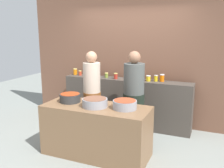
% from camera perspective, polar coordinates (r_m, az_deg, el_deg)
% --- Properties ---
extents(ground, '(12.00, 12.00, 0.00)m').
position_cam_1_polar(ground, '(4.52, -1.78, -14.01)').
color(ground, gray).
extents(storefront_wall, '(4.80, 0.12, 3.00)m').
position_cam_1_polar(storefront_wall, '(5.43, 4.56, 6.93)').
color(storefront_wall, brown).
rests_on(storefront_wall, ground).
extents(display_shelf, '(2.70, 0.36, 1.00)m').
position_cam_1_polar(display_shelf, '(5.29, 3.17, -4.23)').
color(display_shelf, '#423A34').
rests_on(display_shelf, ground).
extents(prep_table, '(1.70, 0.70, 0.82)m').
position_cam_1_polar(prep_table, '(4.10, -3.60, -10.53)').
color(prep_table, brown).
rests_on(prep_table, ground).
extents(preserve_jar_0, '(0.09, 0.09, 0.14)m').
position_cam_1_polar(preserve_jar_0, '(5.73, -8.37, 2.79)').
color(preserve_jar_0, '#CB6B0F').
rests_on(preserve_jar_0, display_shelf).
extents(preserve_jar_1, '(0.07, 0.07, 0.10)m').
position_cam_1_polar(preserve_jar_1, '(5.65, -7.28, 2.51)').
color(preserve_jar_1, '#B33921').
rests_on(preserve_jar_1, display_shelf).
extents(preserve_jar_2, '(0.09, 0.09, 0.11)m').
position_cam_1_polar(preserve_jar_2, '(5.54, -4.93, 2.39)').
color(preserve_jar_2, '#AB2F0B').
rests_on(preserve_jar_2, display_shelf).
extents(preserve_jar_3, '(0.07, 0.07, 0.14)m').
position_cam_1_polar(preserve_jar_3, '(5.48, -3.12, 2.49)').
color(preserve_jar_3, '#461B44').
rests_on(preserve_jar_3, display_shelf).
extents(preserve_jar_4, '(0.07, 0.07, 0.10)m').
position_cam_1_polar(preserve_jar_4, '(5.34, -1.28, 2.03)').
color(preserve_jar_4, olive).
rests_on(preserve_jar_4, display_shelf).
extents(preserve_jar_5, '(0.08, 0.08, 0.12)m').
position_cam_1_polar(preserve_jar_5, '(5.19, 0.85, 1.84)').
color(preserve_jar_5, '#A42A1F').
rests_on(preserve_jar_5, display_shelf).
extents(preserve_jar_6, '(0.08, 0.08, 0.10)m').
position_cam_1_polar(preserve_jar_6, '(5.16, 4.04, 1.64)').
color(preserve_jar_6, olive).
rests_on(preserve_jar_6, display_shelf).
extents(preserve_jar_7, '(0.08, 0.08, 0.14)m').
position_cam_1_polar(preserve_jar_7, '(5.09, 4.94, 1.71)').
color(preserve_jar_7, brown).
rests_on(preserve_jar_7, display_shelf).
extents(preserve_jar_8, '(0.09, 0.09, 0.13)m').
position_cam_1_polar(preserve_jar_8, '(5.13, 6.40, 1.69)').
color(preserve_jar_8, yellow).
rests_on(preserve_jar_8, display_shelf).
extents(preserve_jar_9, '(0.09, 0.09, 0.11)m').
position_cam_1_polar(preserve_jar_9, '(5.01, 8.27, 1.29)').
color(preserve_jar_9, gold).
rests_on(preserve_jar_9, display_shelf).
extents(preserve_jar_10, '(0.07, 0.07, 0.12)m').
position_cam_1_polar(preserve_jar_10, '(5.02, 9.95, 1.31)').
color(preserve_jar_10, gold).
rests_on(preserve_jar_10, display_shelf).
extents(preserve_jar_11, '(0.09, 0.09, 0.14)m').
position_cam_1_polar(preserve_jar_11, '(5.01, 11.33, 1.37)').
color(preserve_jar_11, '#E3610A').
rests_on(preserve_jar_11, display_shelf).
extents(cooking_pot_left, '(0.34, 0.34, 0.14)m').
position_cam_1_polar(cooking_pot_left, '(4.22, -9.51, -3.13)').
color(cooking_pot_left, '#2D2D2D').
rests_on(cooking_pot_left, prep_table).
extents(cooking_pot_center, '(0.39, 0.39, 0.13)m').
position_cam_1_polar(cooking_pot_center, '(3.92, -3.94, -4.24)').
color(cooking_pot_center, gray).
rests_on(cooking_pot_center, prep_table).
extents(cooking_pot_right, '(0.37, 0.37, 0.13)m').
position_cam_1_polar(cooking_pot_right, '(3.81, 2.94, -4.69)').
color(cooking_pot_right, gray).
rests_on(cooking_pot_right, prep_table).
extents(cook_with_tongs, '(0.32, 0.32, 1.63)m').
position_cam_1_polar(cook_with_tongs, '(4.65, -4.55, -3.47)').
color(cook_with_tongs, brown).
rests_on(cook_with_tongs, ground).
extents(cook_in_cap, '(0.38, 0.38, 1.64)m').
position_cam_1_polar(cook_in_cap, '(4.54, 4.94, -3.94)').
color(cook_in_cap, black).
rests_on(cook_in_cap, ground).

